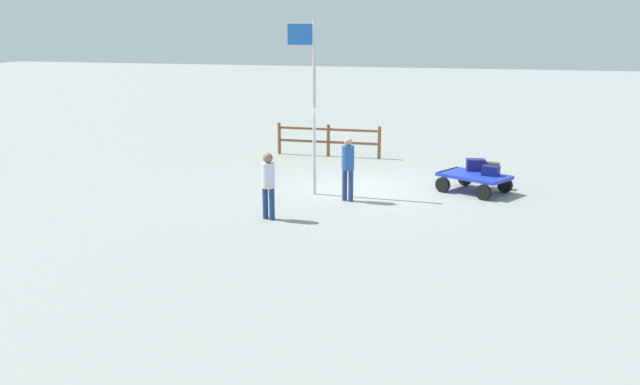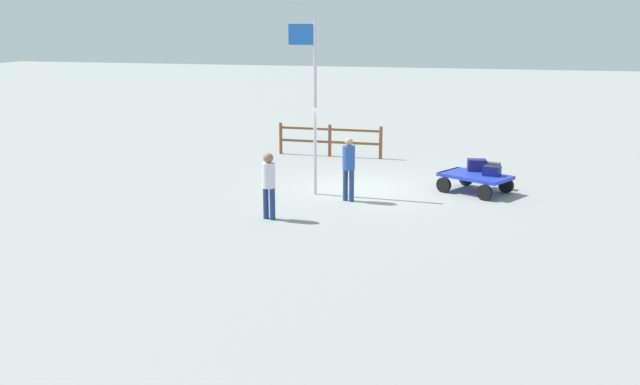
{
  "view_description": "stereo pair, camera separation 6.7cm",
  "coord_description": "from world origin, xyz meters",
  "views": [
    {
      "loc": [
        -4.08,
        19.43,
        4.77
      ],
      "look_at": [
        -0.38,
        6.0,
        1.34
      ],
      "focal_mm": 38.23,
      "sensor_mm": 36.0,
      "label": 1
    },
    {
      "loc": [
        -4.15,
        19.41,
        4.77
      ],
      "look_at": [
        -0.38,
        6.0,
        1.34
      ],
      "focal_mm": 38.23,
      "sensor_mm": 36.0,
      "label": 2
    }
  ],
  "objects": [
    {
      "name": "ground_plane",
      "position": [
        0.0,
        0.0,
        0.0
      ],
      "size": [
        120.0,
        120.0,
        0.0
      ],
      "primitive_type": "plane",
      "color": "gray"
    },
    {
      "name": "suitcase_olive",
      "position": [
        -3.74,
        -0.39,
        0.69
      ],
      "size": [
        0.54,
        0.46,
        0.28
      ],
      "color": "navy",
      "rests_on": "luggage_cart"
    },
    {
      "name": "worker_lead",
      "position": [
        0.06,
        1.5,
        1.05
      ],
      "size": [
        0.44,
        0.44,
        1.78
      ],
      "color": "navy",
      "rests_on": "ground"
    },
    {
      "name": "flagpole",
      "position": [
        1.25,
        1.0,
        2.87
      ],
      "size": [
        0.82,
        0.1,
        4.9
      ],
      "color": "silver",
      "rests_on": "ground"
    },
    {
      "name": "luggage_cart",
      "position": [
        -3.26,
        -0.45,
        0.42
      ],
      "size": [
        2.25,
        2.02,
        0.55
      ],
      "color": "#2134C8",
      "rests_on": "ground"
    },
    {
      "name": "suitcase_navy",
      "position": [
        -3.28,
        -0.96,
        0.72
      ],
      "size": [
        0.59,
        0.45,
        0.35
      ],
      "color": "navy",
      "rests_on": "luggage_cart"
    },
    {
      "name": "wooden_fence",
      "position": [
        2.26,
        -4.79,
        0.68
      ],
      "size": [
        3.96,
        0.15,
        1.19
      ],
      "color": "brown",
      "rests_on": "ground"
    },
    {
      "name": "suitcase_grey",
      "position": [
        -3.63,
        -1.13,
        0.67
      ],
      "size": [
        0.68,
        0.42,
        0.24
      ],
      "color": "#423827",
      "rests_on": "luggage_cart"
    },
    {
      "name": "worker_trailing",
      "position": [
        1.55,
        3.83,
        0.99
      ],
      "size": [
        0.41,
        0.41,
        1.7
      ],
      "color": "navy",
      "rests_on": "ground"
    }
  ]
}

